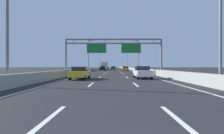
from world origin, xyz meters
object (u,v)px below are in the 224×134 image
object	(u,v)px
green_car	(113,68)
white_car	(142,72)
streetlamp_left_near	(10,12)
yellow_car	(80,73)
streetlamp_left_far	(100,59)
black_car	(103,68)
sign_gantry	(114,47)
orange_car	(125,69)
streetlamp_right_far	(127,59)
silver_car	(114,67)
streetlamp_right_mid	(138,53)
blue_car	(107,68)
streetlamp_right_near	(217,12)
streetlamp_left_mid	(89,53)

from	to	relation	value
green_car	white_car	distance (m)	48.98
streetlamp_left_near	green_car	xyz separation A→B (m)	(7.39, 57.13, -4.69)
yellow_car	streetlamp_left_near	bearing A→B (deg)	-116.92
streetlamp_left_far	black_car	world-z (taller)	streetlamp_left_far
sign_gantry	orange_car	bearing A→B (deg)	80.89
streetlamp_right_far	silver_car	distance (m)	9.96
silver_car	white_car	bearing A→B (deg)	-87.42
black_car	yellow_car	distance (m)	38.28
sign_gantry	streetlamp_right_far	size ratio (longest dim) A/B	1.79
sign_gantry	streetlamp_right_mid	xyz separation A→B (m)	(7.45, 22.21, 0.56)
streetlamp_left_far	streetlamp_right_mid	bearing A→B (deg)	-69.34
streetlamp_left_near	silver_car	xyz separation A→B (m)	(7.55, 84.02, -4.64)
blue_car	yellow_car	bearing A→B (deg)	-90.18
streetlamp_left_near	streetlamp_right_far	world-z (taller)	same
streetlamp_left_near	orange_car	world-z (taller)	streetlamp_left_near
black_car	streetlamp_right_near	bearing A→B (deg)	-76.28
streetlamp_right_far	yellow_car	distance (m)	73.04
streetlamp_right_mid	streetlamp_right_far	xyz separation A→B (m)	(0.00, 39.61, 0.00)
green_car	black_car	size ratio (longest dim) A/B	1.01
streetlamp_left_far	white_car	bearing A→B (deg)	-81.22
yellow_car	green_car	bearing A→B (deg)	85.72
black_car	sign_gantry	bearing A→B (deg)	-82.58
streetlamp_right_near	green_car	world-z (taller)	streetlamp_right_near
blue_car	yellow_car	world-z (taller)	blue_car
streetlamp_left_far	yellow_car	world-z (taller)	streetlamp_left_far
yellow_car	black_car	bearing A→B (deg)	89.75
orange_car	green_car	world-z (taller)	orange_car
white_car	streetlamp_right_mid	bearing A→B (deg)	82.78
sign_gantry	orange_car	world-z (taller)	sign_gantry
sign_gantry	streetlamp_left_far	world-z (taller)	streetlamp_left_far
silver_car	yellow_car	distance (m)	76.92
streetlamp_left_near	blue_car	xyz separation A→B (m)	(3.88, 77.10, -4.66)
streetlamp_right_near	streetlamp_right_mid	world-z (taller)	same
silver_car	sign_gantry	bearing A→B (deg)	-90.06
blue_car	yellow_car	distance (m)	69.89
blue_car	orange_car	bearing A→B (deg)	-79.02
streetlamp_left_near	yellow_car	world-z (taller)	streetlamp_left_near
orange_car	streetlamp_left_far	bearing A→B (deg)	105.76
streetlamp_right_mid	streetlamp_left_mid	bearing A→B (deg)	180.00
streetlamp_left_near	streetlamp_left_far	size ratio (longest dim) A/B	1.00
streetlamp_right_far	green_car	bearing A→B (deg)	-108.84
streetlamp_left_mid	sign_gantry	bearing A→B (deg)	-71.39
green_car	silver_car	size ratio (longest dim) A/B	0.95
streetlamp_left_near	yellow_car	distance (m)	9.33
streetlamp_right_mid	black_car	distance (m)	13.38
streetlamp_right_mid	silver_car	world-z (taller)	streetlamp_right_mid
streetlamp_left_mid	streetlamp_right_far	distance (m)	42.33
white_car	streetlamp_right_far	bearing A→B (deg)	86.80
streetlamp_right_near	white_car	xyz separation A→B (m)	(-3.97, 8.28, -4.64)
streetlamp_left_far	yellow_car	xyz separation A→B (m)	(3.66, -72.01, -4.66)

